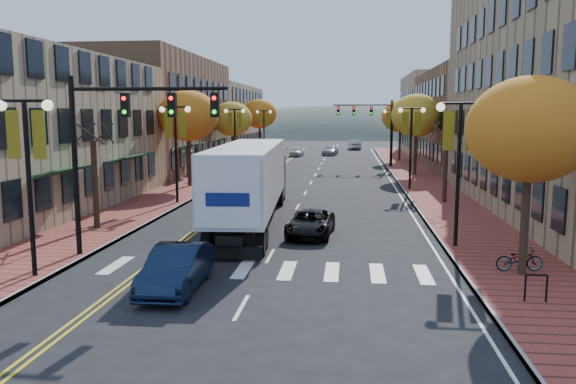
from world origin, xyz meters
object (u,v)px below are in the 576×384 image
(semi_truck, at_px, (252,177))
(navy_sedan, at_px, (176,268))
(bicycle, at_px, (519,259))
(black_suv, at_px, (311,223))

(semi_truck, xyz_separation_m, navy_sedan, (-0.52, -11.16, -1.68))
(navy_sedan, relative_size, bicycle, 2.67)
(semi_truck, height_order, bicycle, semi_truck)
(navy_sedan, height_order, bicycle, navy_sedan)
(navy_sedan, bearing_deg, semi_truck, 86.17)
(bicycle, bearing_deg, black_suv, 47.10)
(navy_sedan, distance_m, bicycle, 11.71)
(semi_truck, relative_size, bicycle, 10.28)
(navy_sedan, bearing_deg, bicycle, 13.07)
(black_suv, relative_size, bicycle, 2.64)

